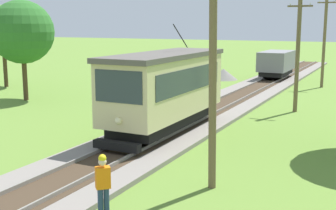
{
  "coord_description": "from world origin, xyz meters",
  "views": [
    {
      "loc": [
        9.12,
        0.02,
        5.15
      ],
      "look_at": [
        -0.37,
        19.13,
        1.2
      ],
      "focal_mm": 47.51,
      "sensor_mm": 36.0,
      "label": 1
    }
  ],
  "objects_px": {
    "utility_pole_far": "(324,39)",
    "tree_right_far": "(22,32)",
    "freight_car": "(277,63)",
    "tree_left_far": "(3,31)",
    "red_tram": "(166,88)",
    "utility_pole_near_tram": "(213,68)",
    "utility_pole_mid": "(298,51)",
    "gravel_pile": "(223,74)",
    "track_worker": "(103,184)"
  },
  "relations": [
    {
      "from": "utility_pole_far",
      "to": "track_worker",
      "type": "height_order",
      "value": "utility_pole_far"
    },
    {
      "from": "utility_pole_far",
      "to": "tree_right_far",
      "type": "distance_m",
      "value": 22.9
    },
    {
      "from": "red_tram",
      "to": "track_worker",
      "type": "xyz_separation_m",
      "value": [
        2.63,
        -8.89,
        -1.21
      ]
    },
    {
      "from": "track_worker",
      "to": "utility_pole_near_tram",
      "type": "bearing_deg",
      "value": -73.63
    },
    {
      "from": "freight_car",
      "to": "utility_pole_far",
      "type": "xyz_separation_m",
      "value": [
        4.4,
        -3.06,
        2.36
      ]
    },
    {
      "from": "freight_car",
      "to": "utility_pole_mid",
      "type": "relative_size",
      "value": 0.75
    },
    {
      "from": "utility_pole_mid",
      "to": "utility_pole_near_tram",
      "type": "bearing_deg",
      "value": -90.0
    },
    {
      "from": "freight_car",
      "to": "utility_pole_mid",
      "type": "xyz_separation_m",
      "value": [
        4.4,
        -14.29,
        2.0
      ]
    },
    {
      "from": "red_tram",
      "to": "tree_left_far",
      "type": "relative_size",
      "value": 1.3
    },
    {
      "from": "red_tram",
      "to": "tree_left_far",
      "type": "bearing_deg",
      "value": 156.15
    },
    {
      "from": "utility_pole_far",
      "to": "track_worker",
      "type": "xyz_separation_m",
      "value": [
        -1.77,
        -28.3,
        -2.94
      ]
    },
    {
      "from": "red_tram",
      "to": "gravel_pile",
      "type": "height_order",
      "value": "red_tram"
    },
    {
      "from": "utility_pole_far",
      "to": "tree_right_far",
      "type": "relative_size",
      "value": 1.15
    },
    {
      "from": "utility_pole_near_tram",
      "to": "gravel_pile",
      "type": "distance_m",
      "value": 27.95
    },
    {
      "from": "freight_car",
      "to": "track_worker",
      "type": "relative_size",
      "value": 2.91
    },
    {
      "from": "red_tram",
      "to": "gravel_pile",
      "type": "bearing_deg",
      "value": 102.12
    },
    {
      "from": "gravel_pile",
      "to": "utility_pole_mid",
      "type": "bearing_deg",
      "value": -54.81
    },
    {
      "from": "red_tram",
      "to": "utility_pole_mid",
      "type": "distance_m",
      "value": 9.39
    },
    {
      "from": "red_tram",
      "to": "utility_pole_near_tram",
      "type": "distance_m",
      "value": 7.28
    },
    {
      "from": "utility_pole_near_tram",
      "to": "tree_left_far",
      "type": "distance_m",
      "value": 27.05
    },
    {
      "from": "freight_car",
      "to": "gravel_pile",
      "type": "distance_m",
      "value": 4.89
    },
    {
      "from": "utility_pole_far",
      "to": "tree_left_far",
      "type": "xyz_separation_m",
      "value": [
        -23.2,
        -11.1,
        0.62
      ]
    },
    {
      "from": "utility_pole_near_tram",
      "to": "utility_pole_far",
      "type": "bearing_deg",
      "value": 90.0
    },
    {
      "from": "red_tram",
      "to": "gravel_pile",
      "type": "relative_size",
      "value": 3.25
    },
    {
      "from": "utility_pole_mid",
      "to": "freight_car",
      "type": "bearing_deg",
      "value": 107.12
    },
    {
      "from": "freight_car",
      "to": "utility_pole_near_tram",
      "type": "relative_size",
      "value": 0.7
    },
    {
      "from": "red_tram",
      "to": "utility_pole_far",
      "type": "bearing_deg",
      "value": 77.24
    },
    {
      "from": "tree_right_far",
      "to": "track_worker",
      "type": "bearing_deg",
      "value": -40.5
    },
    {
      "from": "utility_pole_near_tram",
      "to": "tree_left_far",
      "type": "height_order",
      "value": "utility_pole_near_tram"
    },
    {
      "from": "utility_pole_near_tram",
      "to": "utility_pole_mid",
      "type": "distance_m",
      "value": 13.75
    },
    {
      "from": "utility_pole_mid",
      "to": "tree_left_far",
      "type": "bearing_deg",
      "value": 179.67
    },
    {
      "from": "utility_pole_mid",
      "to": "track_worker",
      "type": "bearing_deg",
      "value": -95.93
    },
    {
      "from": "gravel_pile",
      "to": "red_tram",
      "type": "bearing_deg",
      "value": -77.88
    },
    {
      "from": "red_tram",
      "to": "tree_left_far",
      "type": "xyz_separation_m",
      "value": [
        -18.81,
        8.31,
        2.35
      ]
    },
    {
      "from": "freight_car",
      "to": "track_worker",
      "type": "xyz_separation_m",
      "value": [
        2.63,
        -31.36,
        -0.57
      ]
    },
    {
      "from": "freight_car",
      "to": "tree_left_far",
      "type": "xyz_separation_m",
      "value": [
        -18.8,
        -14.15,
        2.98
      ]
    },
    {
      "from": "utility_pole_far",
      "to": "gravel_pile",
      "type": "distance_m",
      "value": 9.58
    },
    {
      "from": "freight_car",
      "to": "gravel_pile",
      "type": "xyz_separation_m",
      "value": [
        -4.45,
        -1.74,
        -1.06
      ]
    },
    {
      "from": "utility_pole_near_tram",
      "to": "tree_right_far",
      "type": "relative_size",
      "value": 1.12
    },
    {
      "from": "utility_pole_near_tram",
      "to": "utility_pole_far",
      "type": "relative_size",
      "value": 0.98
    },
    {
      "from": "utility_pole_mid",
      "to": "gravel_pile",
      "type": "distance_m",
      "value": 15.66
    },
    {
      "from": "tree_right_far",
      "to": "gravel_pile",
      "type": "bearing_deg",
      "value": 63.3
    },
    {
      "from": "utility_pole_near_tram",
      "to": "tree_left_far",
      "type": "bearing_deg",
      "value": 149.11
    },
    {
      "from": "utility_pole_far",
      "to": "utility_pole_mid",
      "type": "bearing_deg",
      "value": -90.0
    },
    {
      "from": "tree_left_far",
      "to": "red_tram",
      "type": "bearing_deg",
      "value": -23.85
    },
    {
      "from": "freight_car",
      "to": "gravel_pile",
      "type": "bearing_deg",
      "value": -158.66
    },
    {
      "from": "red_tram",
      "to": "utility_pole_near_tram",
      "type": "bearing_deg",
      "value": -51.72
    },
    {
      "from": "utility_pole_mid",
      "to": "tree_right_far",
      "type": "bearing_deg",
      "value": -167.05
    },
    {
      "from": "utility_pole_far",
      "to": "tree_right_far",
      "type": "xyz_separation_m",
      "value": [
        -17.14,
        -15.17,
        0.63
      ]
    },
    {
      "from": "gravel_pile",
      "to": "tree_right_far",
      "type": "xyz_separation_m",
      "value": [
        -8.3,
        -16.49,
        4.05
      ]
    }
  ]
}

